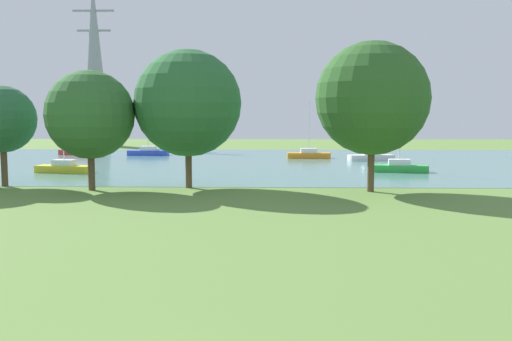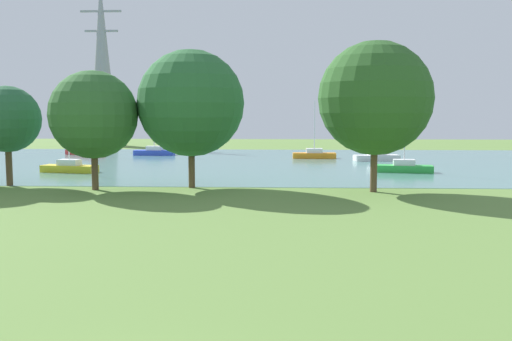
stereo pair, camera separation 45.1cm
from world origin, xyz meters
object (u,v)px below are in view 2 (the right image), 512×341
Objects in this scene: sailboat_green at (404,167)px; tree_west_far at (93,115)px; tree_west_near at (191,103)px; sailboat_blue at (154,151)px; tree_mid_shore at (7,119)px; sailboat_red at (85,151)px; electricity_pylon at (102,62)px; sailboat_white at (377,157)px; tree_east_far at (375,98)px; sailboat_orange at (314,154)px; sailboat_yellow at (69,167)px.

sailboat_green is 0.79× the size of tree_west_far.
sailboat_green is 20.45m from tree_west_near.
sailboat_blue is 29.37m from tree_mid_shore.
sailboat_red is 24.39m from electricity_pylon.
tree_east_far is at bearing -99.90° from sailboat_white.
electricity_pylon is (-31.72, 24.82, 12.53)m from sailboat_orange.
electricity_pylon reaches higher than sailboat_red.
tree_west_near is at bearing -125.83° from sailboat_white.
sailboat_blue is 31.09m from tree_west_near.
tree_west_near is (17.81, -29.75, 5.26)m from sailboat_red.
sailboat_yellow is at bearing -98.26° from sailboat_blue.
sailboat_white is 0.99× the size of sailboat_yellow.
tree_east_far is (21.25, -30.82, 5.55)m from sailboat_blue.
tree_mid_shore reaches higher than sailboat_white.
sailboat_white is at bearing 54.17° from tree_west_near.
tree_west_far is 54.58m from electricity_pylon.
tree_west_far is at bearing -120.90° from sailboat_orange.
tree_west_near is (9.17, -29.23, 5.27)m from sailboat_blue.
sailboat_green is at bearing -35.75° from sailboat_blue.
electricity_pylon reaches higher than sailboat_yellow.
sailboat_green is at bearing 32.60° from tree_west_near.
tree_west_far is (-16.07, -26.85, 4.51)m from sailboat_orange.
tree_west_far is at bearing -167.48° from tree_west_near.
sailboat_red is 0.30× the size of electricity_pylon.
sailboat_blue is at bearing 165.35° from sailboat_white.
tree_west_near is at bearing -147.40° from sailboat_green.
sailboat_green is 56.69m from electricity_pylon.
electricity_pylon is at bearing 121.14° from sailboat_blue.
electricity_pylon is at bearing 101.25° from sailboat_red.
tree_west_near is at bearing -59.09° from sailboat_red.
sailboat_white is 0.64× the size of tree_west_near.
tree_west_far is at bearing -14.96° from tree_mid_shore.
tree_west_far is 0.84× the size of tree_west_near.
sailboat_green is at bearing -65.29° from sailboat_orange.
sailboat_blue reaches higher than sailboat_green.
sailboat_white is 36.92m from tree_mid_shore.
tree_west_far is (-22.54, -23.96, 4.51)m from sailboat_white.
sailboat_yellow is 0.76× the size of tree_west_far.
tree_mid_shore reaches higher than sailboat_green.
tree_east_far reaches higher than sailboat_red.
electricity_pylon is (-38.19, 27.71, 12.54)m from sailboat_white.
electricity_pylon is at bearing 134.20° from sailboat_green.
tree_east_far is at bearing -55.41° from sailboat_blue.
sailboat_white is 48.82m from electricity_pylon.
sailboat_green is at bearing 2.54° from sailboat_yellow.
sailboat_red is at bearing 105.76° from sailboat_yellow.
sailboat_red is 43.65m from tree_east_far.
sailboat_white is 0.84× the size of sailboat_blue.
sailboat_green is 31.81m from sailboat_blue.
sailboat_red is 21.17m from sailboat_yellow.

